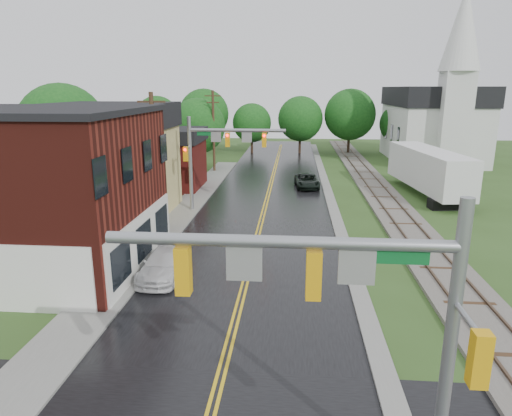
# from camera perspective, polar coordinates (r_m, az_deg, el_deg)

# --- Properties ---
(main_road) EXTENTS (10.00, 90.00, 0.02)m
(main_road) POSITION_cam_1_polar(r_m,az_deg,el_deg) (38.00, 1.28, 0.71)
(main_road) COLOR black
(main_road) RESTS_ON ground
(curb_right) EXTENTS (0.80, 70.00, 0.12)m
(curb_right) POSITION_cam_1_polar(r_m,az_deg,el_deg) (42.91, 8.92, 2.17)
(curb_right) COLOR gray
(curb_right) RESTS_ON ground
(sidewalk_left) EXTENTS (2.40, 50.00, 0.12)m
(sidewalk_left) POSITION_cam_1_polar(r_m,az_deg,el_deg) (34.17, -9.70, -1.12)
(sidewalk_left) COLOR gray
(sidewalk_left) RESTS_ON ground
(brick_building) EXTENTS (14.30, 10.30, 8.30)m
(brick_building) POSITION_cam_1_polar(r_m,az_deg,el_deg) (26.80, -28.70, 2.02)
(brick_building) COLOR #4D1610
(brick_building) RESTS_ON ground
(yellow_house) EXTENTS (8.00, 7.00, 6.40)m
(yellow_house) POSITION_cam_1_polar(r_m,az_deg,el_deg) (35.88, -16.99, 4.45)
(yellow_house) COLOR tan
(yellow_house) RESTS_ON ground
(darkred_building) EXTENTS (7.00, 6.00, 4.40)m
(darkred_building) POSITION_cam_1_polar(r_m,az_deg,el_deg) (44.12, -11.42, 5.31)
(darkred_building) COLOR #3F0F0C
(darkred_building) RESTS_ON ground
(church) EXTENTS (10.40, 18.40, 20.00)m
(church) POSITION_cam_1_polar(r_m,az_deg,el_deg) (63.16, 21.53, 10.69)
(church) COLOR silver
(church) RESTS_ON ground
(railroad) EXTENTS (3.20, 80.00, 0.30)m
(railroad) POSITION_cam_1_polar(r_m,az_deg,el_deg) (43.46, 14.99, 2.15)
(railroad) COLOR #59544C
(railroad) RESTS_ON ground
(traffic_signal_near) EXTENTS (7.34, 0.30, 7.20)m
(traffic_signal_near) POSITION_cam_1_polar(r_m,az_deg,el_deg) (9.84, 11.59, -11.20)
(traffic_signal_near) COLOR gray
(traffic_signal_near) RESTS_ON ground
(traffic_signal_far) EXTENTS (7.34, 0.43, 7.20)m
(traffic_signal_far) POSITION_cam_1_polar(r_m,az_deg,el_deg) (34.53, -4.80, 7.64)
(traffic_signal_far) COLOR gray
(traffic_signal_far) RESTS_ON ground
(utility_pole_b) EXTENTS (1.80, 0.28, 9.00)m
(utility_pole_b) POSITION_cam_1_polar(r_m,az_deg,el_deg) (30.52, -12.57, 5.92)
(utility_pole_b) COLOR #382616
(utility_pole_b) RESTS_ON ground
(utility_pole_c) EXTENTS (1.80, 0.28, 9.00)m
(utility_pole_c) POSITION_cam_1_polar(r_m,az_deg,el_deg) (51.79, -5.33, 9.71)
(utility_pole_c) COLOR #382616
(utility_pole_c) RESTS_ON ground
(tree_left_b) EXTENTS (7.60, 7.60, 9.69)m
(tree_left_b) POSITION_cam_1_polar(r_m,az_deg,el_deg) (43.75, -22.85, 9.03)
(tree_left_b) COLOR black
(tree_left_b) RESTS_ON ground
(tree_left_c) EXTENTS (6.00, 6.00, 7.65)m
(tree_left_c) POSITION_cam_1_polar(r_m,az_deg,el_deg) (49.61, -14.31, 8.87)
(tree_left_c) COLOR black
(tree_left_c) RESTS_ON ground
(tree_left_e) EXTENTS (6.40, 6.40, 8.16)m
(tree_left_e) POSITION_cam_1_polar(r_m,az_deg,el_deg) (54.03, -7.15, 9.97)
(tree_left_e) COLOR black
(tree_left_e) RESTS_ON ground
(suv_dark) EXTENTS (2.49, 4.76, 1.28)m
(suv_dark) POSITION_cam_1_polar(r_m,az_deg,el_deg) (43.75, 6.37, 3.36)
(suv_dark) COLOR black
(suv_dark) RESTS_ON ground
(pickup_white) EXTENTS (2.03, 4.76, 1.37)m
(pickup_white) POSITION_cam_1_polar(r_m,az_deg,el_deg) (23.54, -11.31, -6.81)
(pickup_white) COLOR silver
(pickup_white) RESTS_ON ground
(semi_trailer) EXTENTS (4.35, 13.21, 4.04)m
(semi_trailer) POSITION_cam_1_polar(r_m,az_deg,el_deg) (42.79, 20.74, 4.61)
(semi_trailer) COLOR black
(semi_trailer) RESTS_ON ground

